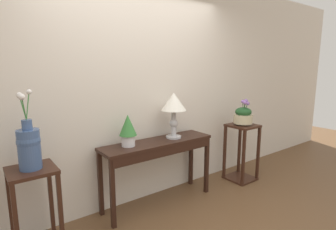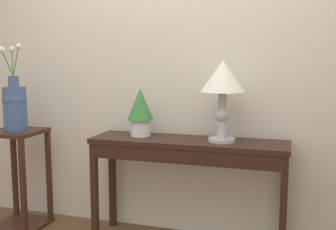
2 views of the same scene
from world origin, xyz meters
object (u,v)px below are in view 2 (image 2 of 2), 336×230
potted_plant_on_console (140,110)px  table_lamp (223,83)px  pedestal_stand_left (19,179)px  flower_vase_tall_left (15,103)px  console_table (187,156)px

potted_plant_on_console → table_lamp: bearing=-2.9°
table_lamp → pedestal_stand_left: size_ratio=0.70×
table_lamp → flower_vase_tall_left: size_ratio=0.83×
flower_vase_tall_left → potted_plant_on_console: bearing=7.1°
console_table → flower_vase_tall_left: (-1.37, -0.07, 0.34)m
console_table → flower_vase_tall_left: bearing=-177.1°
potted_plant_on_console → flower_vase_tall_left: size_ratio=0.53×
table_lamp → potted_plant_on_console: 0.65m
potted_plant_on_console → pedestal_stand_left: bearing=-172.9°
table_lamp → pedestal_stand_left: bearing=-176.7°
console_table → table_lamp: 0.57m
pedestal_stand_left → flower_vase_tall_left: (-0.00, -0.00, 0.61)m
potted_plant_on_console → pedestal_stand_left: size_ratio=0.44×
table_lamp → potted_plant_on_console: size_ratio=1.58×
flower_vase_tall_left → pedestal_stand_left: bearing=55.3°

